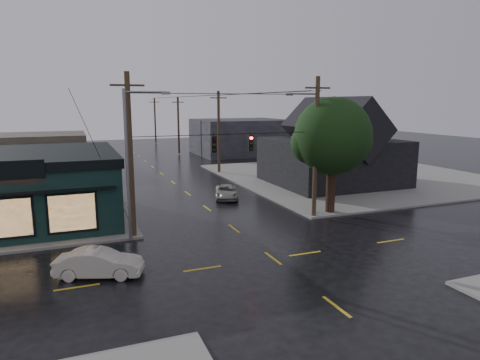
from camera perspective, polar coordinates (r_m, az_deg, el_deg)
name	(u,v)px	position (r m, az deg, el deg)	size (l,w,h in m)	color
ground_plane	(273,258)	(23.70, 4.43, -10.38)	(160.00, 160.00, 0.00)	black
sidewalk_ne	(354,176)	(50.48, 14.91, 0.54)	(28.00, 28.00, 0.15)	slate
ne_building	(333,141)	(44.62, 12.28, 5.10)	(12.60, 11.60, 8.75)	black
corner_tree	(333,136)	(32.47, 12.25, 5.69)	(5.76, 5.76, 8.64)	black
utility_pole_nw	(134,238)	(27.86, -13.91, -7.45)	(2.00, 0.32, 10.15)	#332116
utility_pole_ne	(314,217)	(32.13, 9.78, -4.91)	(2.00, 0.32, 10.15)	#332116
utility_pole_far_a	(219,173)	(51.26, -2.81, 0.94)	(2.00, 0.32, 9.65)	#332116
utility_pole_far_b	(179,154)	(70.30, -8.11, 3.41)	(2.00, 0.32, 9.15)	#332116
utility_pole_far_c	(156,143)	(89.76, -11.15, 4.81)	(2.00, 0.32, 9.15)	#332116
span_signal_assembly	(232,143)	(28.30, -1.05, 4.93)	(13.00, 0.48, 1.23)	black
streetlight_nw	(131,241)	(27.17, -14.34, -7.94)	(5.40, 0.30, 9.15)	slate
streetlight_ne	(314,214)	(32.96, 9.89, -4.52)	(5.40, 0.30, 9.15)	slate
bg_building_west	(36,151)	(60.32, -25.58, 3.47)	(12.00, 10.00, 4.40)	#352C26
bg_building_east	(240,137)	(70.04, 0.03, 5.79)	(14.00, 12.00, 5.60)	black
sedan_cream	(99,263)	(22.18, -18.29, -10.48)	(1.45, 4.14, 1.37)	#BDB5A6
suv_silver	(227,192)	(37.61, -1.79, -1.61)	(1.92, 4.16, 1.16)	gray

